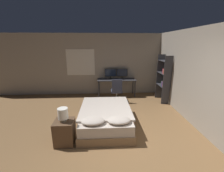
{
  "coord_description": "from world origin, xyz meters",
  "views": [
    {
      "loc": [
        -0.52,
        -2.44,
        2.26
      ],
      "look_at": [
        -0.23,
        2.88,
        0.75
      ],
      "focal_mm": 24.0,
      "sensor_mm": 36.0,
      "label": 1
    }
  ],
  "objects_px": {
    "monitor_left": "(110,73)",
    "computer_mouse": "(124,80)",
    "monitor_right": "(122,73)",
    "office_chair": "(117,92)",
    "bedside_lamp": "(63,114)",
    "keyboard": "(117,80)",
    "bed": "(106,117)",
    "desk": "(117,81)",
    "bookshelf": "(164,77)",
    "nightstand": "(65,132)"
  },
  "relations": [
    {
      "from": "desk",
      "to": "office_chair",
      "type": "relative_size",
      "value": 1.79
    },
    {
      "from": "nightstand",
      "to": "bedside_lamp",
      "type": "distance_m",
      "value": 0.47
    },
    {
      "from": "desk",
      "to": "office_chair",
      "type": "xyz_separation_m",
      "value": [
        -0.05,
        -0.69,
        -0.29
      ]
    },
    {
      "from": "bedside_lamp",
      "to": "desk",
      "type": "height_order",
      "value": "bedside_lamp"
    },
    {
      "from": "monitor_left",
      "to": "computer_mouse",
      "type": "relative_size",
      "value": 7.14
    },
    {
      "from": "monitor_right",
      "to": "keyboard",
      "type": "height_order",
      "value": "monitor_right"
    },
    {
      "from": "office_chair",
      "to": "desk",
      "type": "bearing_deg",
      "value": 85.83
    },
    {
      "from": "nightstand",
      "to": "bedside_lamp",
      "type": "bearing_deg",
      "value": -90.0
    },
    {
      "from": "bed",
      "to": "office_chair",
      "type": "relative_size",
      "value": 2.04
    },
    {
      "from": "desk",
      "to": "monitor_right",
      "type": "distance_m",
      "value": 0.46
    },
    {
      "from": "bed",
      "to": "computer_mouse",
      "type": "relative_size",
      "value": 27.48
    },
    {
      "from": "bed",
      "to": "desk",
      "type": "relative_size",
      "value": 1.14
    },
    {
      "from": "desk",
      "to": "computer_mouse",
      "type": "height_order",
      "value": "computer_mouse"
    },
    {
      "from": "computer_mouse",
      "to": "bookshelf",
      "type": "height_order",
      "value": "bookshelf"
    },
    {
      "from": "desk",
      "to": "monitor_right",
      "type": "relative_size",
      "value": 3.36
    },
    {
      "from": "nightstand",
      "to": "monitor_right",
      "type": "height_order",
      "value": "monitor_right"
    },
    {
      "from": "desk",
      "to": "bedside_lamp",
      "type": "bearing_deg",
      "value": -114.07
    },
    {
      "from": "monitor_left",
      "to": "monitor_right",
      "type": "relative_size",
      "value": 1.0
    },
    {
      "from": "bedside_lamp",
      "to": "monitor_left",
      "type": "distance_m",
      "value": 3.7
    },
    {
      "from": "keyboard",
      "to": "computer_mouse",
      "type": "distance_m",
      "value": 0.3
    },
    {
      "from": "monitor_right",
      "to": "keyboard",
      "type": "relative_size",
      "value": 1.21
    },
    {
      "from": "monitor_right",
      "to": "office_chair",
      "type": "distance_m",
      "value": 1.12
    },
    {
      "from": "computer_mouse",
      "to": "bookshelf",
      "type": "xyz_separation_m",
      "value": [
        1.5,
        -0.64,
        0.24
      ]
    },
    {
      "from": "office_chair",
      "to": "bookshelf",
      "type": "height_order",
      "value": "bookshelf"
    },
    {
      "from": "bed",
      "to": "monitor_left",
      "type": "height_order",
      "value": "monitor_left"
    },
    {
      "from": "desk",
      "to": "nightstand",
      "type": "bearing_deg",
      "value": -114.07
    },
    {
      "from": "bedside_lamp",
      "to": "office_chair",
      "type": "height_order",
      "value": "office_chair"
    },
    {
      "from": "monitor_left",
      "to": "computer_mouse",
      "type": "distance_m",
      "value": 0.7
    },
    {
      "from": "monitor_right",
      "to": "computer_mouse",
      "type": "height_order",
      "value": "monitor_right"
    },
    {
      "from": "nightstand",
      "to": "keyboard",
      "type": "xyz_separation_m",
      "value": [
        1.48,
        3.14,
        0.47
      ]
    },
    {
      "from": "keyboard",
      "to": "nightstand",
      "type": "bearing_deg",
      "value": -115.22
    },
    {
      "from": "desk",
      "to": "keyboard",
      "type": "height_order",
      "value": "keyboard"
    },
    {
      "from": "bed",
      "to": "computer_mouse",
      "type": "distance_m",
      "value": 2.6
    },
    {
      "from": "nightstand",
      "to": "monitor_right",
      "type": "distance_m",
      "value": 3.96
    },
    {
      "from": "computer_mouse",
      "to": "desk",
      "type": "bearing_deg",
      "value": 150.04
    },
    {
      "from": "bedside_lamp",
      "to": "office_chair",
      "type": "bearing_deg",
      "value": 61.39
    },
    {
      "from": "keyboard",
      "to": "monitor_left",
      "type": "bearing_deg",
      "value": 127.14
    },
    {
      "from": "office_chair",
      "to": "bookshelf",
      "type": "bearing_deg",
      "value": -3.54
    },
    {
      "from": "bedside_lamp",
      "to": "bookshelf",
      "type": "height_order",
      "value": "bookshelf"
    },
    {
      "from": "monitor_right",
      "to": "monitor_left",
      "type": "bearing_deg",
      "value": 180.0
    },
    {
      "from": "desk",
      "to": "bookshelf",
      "type": "distance_m",
      "value": 2.0
    },
    {
      "from": "computer_mouse",
      "to": "bookshelf",
      "type": "relative_size",
      "value": 0.04
    },
    {
      "from": "bedside_lamp",
      "to": "monitor_left",
      "type": "bearing_deg",
      "value": 70.74
    },
    {
      "from": "desk",
      "to": "monitor_left",
      "type": "relative_size",
      "value": 3.36
    },
    {
      "from": "bookshelf",
      "to": "keyboard",
      "type": "bearing_deg",
      "value": 160.53
    },
    {
      "from": "computer_mouse",
      "to": "bed",
      "type": "bearing_deg",
      "value": -108.73
    },
    {
      "from": "desk",
      "to": "monitor_left",
      "type": "height_order",
      "value": "monitor_left"
    },
    {
      "from": "bookshelf",
      "to": "office_chair",
      "type": "bearing_deg",
      "value": 176.46
    },
    {
      "from": "nightstand",
      "to": "monitor_right",
      "type": "relative_size",
      "value": 1.15
    },
    {
      "from": "desk",
      "to": "office_chair",
      "type": "height_order",
      "value": "office_chair"
    }
  ]
}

